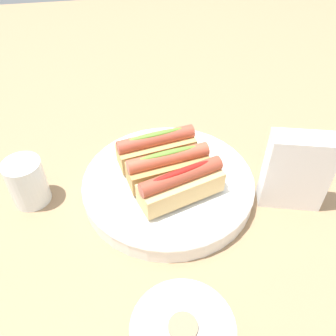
{
  "coord_description": "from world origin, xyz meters",
  "views": [
    {
      "loc": [
        0.08,
        0.46,
        0.49
      ],
      "look_at": [
        -0.01,
        -0.0,
        0.06
      ],
      "focal_mm": 37.21,
      "sensor_mm": 36.0,
      "label": 1
    }
  ],
  "objects_px": {
    "hotdog_front": "(156,147)",
    "water_glass": "(28,184)",
    "serving_bowl": "(168,182)",
    "hotdog_back": "(168,165)",
    "napkin_box": "(296,171)",
    "hotdog_side": "(181,184)"
  },
  "relations": [
    {
      "from": "serving_bowl",
      "to": "napkin_box",
      "type": "bearing_deg",
      "value": 162.66
    },
    {
      "from": "water_glass",
      "to": "hotdog_back",
      "type": "bearing_deg",
      "value": 175.08
    },
    {
      "from": "serving_bowl",
      "to": "napkin_box",
      "type": "xyz_separation_m",
      "value": [
        -0.22,
        0.07,
        0.05
      ]
    },
    {
      "from": "hotdog_front",
      "to": "napkin_box",
      "type": "xyz_separation_m",
      "value": [
        -0.23,
        0.12,
        0.01
      ]
    },
    {
      "from": "hotdog_side",
      "to": "napkin_box",
      "type": "distance_m",
      "value": 0.2
    },
    {
      "from": "hotdog_back",
      "to": "napkin_box",
      "type": "relative_size",
      "value": 1.04
    },
    {
      "from": "hotdog_back",
      "to": "water_glass",
      "type": "xyz_separation_m",
      "value": [
        0.26,
        -0.02,
        -0.03
      ]
    },
    {
      "from": "hotdog_back",
      "to": "hotdog_side",
      "type": "relative_size",
      "value": 0.99
    },
    {
      "from": "hotdog_back",
      "to": "napkin_box",
      "type": "distance_m",
      "value": 0.23
    },
    {
      "from": "serving_bowl",
      "to": "water_glass",
      "type": "distance_m",
      "value": 0.26
    },
    {
      "from": "serving_bowl",
      "to": "hotdog_back",
      "type": "bearing_deg",
      "value": -176.42
    },
    {
      "from": "hotdog_front",
      "to": "hotdog_back",
      "type": "xyz_separation_m",
      "value": [
        -0.01,
        0.05,
        0.0
      ]
    },
    {
      "from": "hotdog_front",
      "to": "hotdog_back",
      "type": "bearing_deg",
      "value": 103.92
    },
    {
      "from": "hotdog_front",
      "to": "hotdog_side",
      "type": "xyz_separation_m",
      "value": [
        -0.03,
        0.11,
        0.0
      ]
    },
    {
      "from": "hotdog_side",
      "to": "hotdog_back",
      "type": "bearing_deg",
      "value": -76.08
    },
    {
      "from": "water_glass",
      "to": "napkin_box",
      "type": "xyz_separation_m",
      "value": [
        -0.47,
        0.09,
        0.04
      ]
    },
    {
      "from": "hotdog_front",
      "to": "water_glass",
      "type": "bearing_deg",
      "value": 7.38
    },
    {
      "from": "hotdog_front",
      "to": "hotdog_side",
      "type": "bearing_deg",
      "value": 103.92
    },
    {
      "from": "serving_bowl",
      "to": "hotdog_front",
      "type": "distance_m",
      "value": 0.07
    },
    {
      "from": "serving_bowl",
      "to": "hotdog_back",
      "type": "height_order",
      "value": "hotdog_back"
    },
    {
      "from": "hotdog_front",
      "to": "hotdog_side",
      "type": "relative_size",
      "value": 0.99
    },
    {
      "from": "hotdog_back",
      "to": "hotdog_side",
      "type": "height_order",
      "value": "same"
    }
  ]
}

